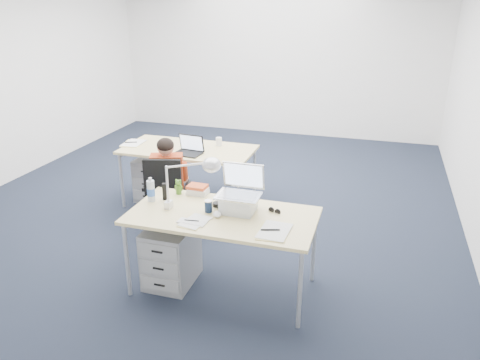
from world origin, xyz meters
name	(u,v)px	position (x,y,z in m)	size (l,w,h in m)	color
floor	(211,202)	(0.00, 0.00, 0.00)	(7.00, 7.00, 0.00)	black
room	(208,66)	(0.00, 0.00, 1.71)	(6.02, 7.02, 2.80)	white
desk_near	(222,219)	(0.76, -1.73, 0.68)	(1.60, 0.80, 0.73)	#D7C17C
desk_far	(188,152)	(-0.25, -0.10, 0.68)	(1.60, 0.80, 0.73)	#D7C17C
office_chair	(168,213)	(-0.13, -0.96, 0.27)	(0.73, 0.73, 0.94)	black
seated_person	(169,183)	(-0.17, -0.81, 0.55)	(0.47, 0.65, 1.10)	#AF3A19
drawer_pedestal_near	(171,255)	(0.28, -1.77, 0.28)	(0.40, 0.50, 0.55)	gray
drawer_pedestal_far	(155,178)	(-0.74, -0.06, 0.28)	(0.40, 0.50, 0.55)	gray
silver_laptop	(238,190)	(0.88, -1.63, 0.93)	(0.37, 0.29, 0.39)	silver
wireless_keyboard	(192,222)	(0.58, -1.96, 0.74)	(0.24, 0.10, 0.01)	white
computer_mouse	(217,214)	(0.74, -1.78, 0.75)	(0.07, 0.11, 0.04)	white
headphones	(226,204)	(0.74, -1.57, 0.75)	(0.24, 0.18, 0.04)	black
can_koozie	(208,206)	(0.63, -1.72, 0.78)	(0.06, 0.06, 0.11)	#13213C
water_bottle	(151,189)	(0.06, -1.65, 0.84)	(0.07, 0.07, 0.23)	silver
bear_figurine	(178,187)	(0.23, -1.43, 0.80)	(0.08, 0.06, 0.15)	#326F1D
book_stack	(198,190)	(0.40, -1.38, 0.77)	(0.19, 0.14, 0.09)	silver
cordless_phone	(165,192)	(0.17, -1.59, 0.81)	(0.04, 0.03, 0.16)	black
papers_left	(194,222)	(0.59, -1.94, 0.73)	(0.18, 0.26, 0.01)	#E1CF82
papers_right	(273,231)	(1.25, -1.92, 0.74)	(0.23, 0.32, 0.01)	#E1CF82
sunglasses	(274,211)	(1.18, -1.56, 0.74)	(0.12, 0.06, 0.03)	black
desk_lamp	(184,182)	(0.43, -1.74, 0.99)	(0.46, 0.17, 0.53)	silver
dark_laptop	(187,145)	(-0.16, -0.31, 0.84)	(0.32, 0.31, 0.23)	black
far_cup	(219,142)	(0.08, 0.12, 0.78)	(0.07, 0.07, 0.10)	white
far_papers	(132,143)	(-1.00, -0.12, 0.73)	(0.23, 0.32, 0.01)	white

